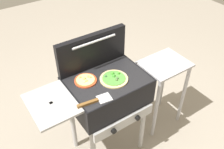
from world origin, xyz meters
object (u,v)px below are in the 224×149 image
at_px(pizza_cheese, 85,80).
at_px(spatula, 95,101).
at_px(grill, 106,93).
at_px(pizza_veggie, 114,78).
at_px(prep_table, 162,81).

relative_size(pizza_cheese, spatula, 0.67).
xyz_separation_m(grill, spatula, (-0.20, -0.16, 0.15)).
height_order(pizza_veggie, pizza_cheese, same).
xyz_separation_m(pizza_cheese, spatula, (-0.06, -0.24, -0.00)).
xyz_separation_m(grill, pizza_cheese, (-0.14, 0.07, 0.15)).
distance_m(spatula, prep_table, 0.96).
bearing_deg(spatula, pizza_cheese, 76.28).
distance_m(pizza_cheese, spatula, 0.25).
height_order(grill, pizza_veggie, pizza_veggie).
bearing_deg(prep_table, pizza_veggie, -176.38).
bearing_deg(grill, spatula, -140.61).
bearing_deg(grill, pizza_veggie, -31.82).
bearing_deg(spatula, pizza_veggie, 26.88).
height_order(grill, pizza_cheese, pizza_cheese).
bearing_deg(spatula, prep_table, 10.96).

